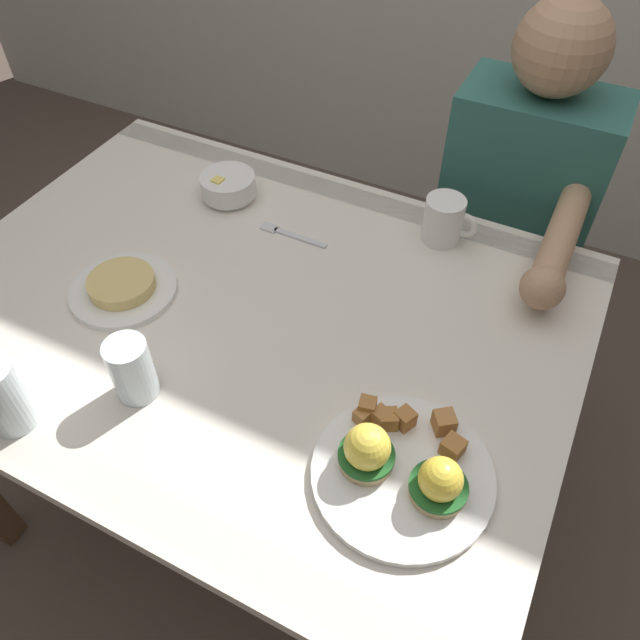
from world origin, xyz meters
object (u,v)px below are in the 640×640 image
at_px(coffee_mug, 445,219).
at_px(water_glass_far, 4,398).
at_px(fork, 290,235).
at_px(diner_person, 513,219).
at_px(dining_table, 250,344).
at_px(fruit_bowl, 228,186).
at_px(eggs_benedict_plate, 402,466).
at_px(water_glass_near, 132,371).
at_px(side_plate, 123,287).

relative_size(coffee_mug, water_glass_far, 0.86).
bearing_deg(coffee_mug, fork, -154.89).
height_order(water_glass_far, diner_person, diner_person).
height_order(coffee_mug, water_glass_far, water_glass_far).
height_order(dining_table, fork, fork).
xyz_separation_m(fruit_bowl, coffee_mug, (0.47, 0.08, 0.02)).
bearing_deg(fruit_bowl, eggs_benedict_plate, -38.10).
distance_m(fruit_bowl, diner_person, 0.67).
bearing_deg(eggs_benedict_plate, coffee_mug, 102.98).
bearing_deg(water_glass_near, fruit_bowl, 106.36).
relative_size(water_glass_near, water_glass_far, 0.88).
relative_size(fork, side_plate, 0.78).
bearing_deg(diner_person, water_glass_far, -119.74).
relative_size(eggs_benedict_plate, fruit_bowl, 2.25).
distance_m(eggs_benedict_plate, fruit_bowl, 0.75).
bearing_deg(fork, diner_person, 44.74).
bearing_deg(coffee_mug, eggs_benedict_plate, -77.02).
height_order(water_glass_near, diner_person, diner_person).
distance_m(water_glass_far, side_plate, 0.31).
xyz_separation_m(fork, diner_person, (0.39, 0.38, -0.09)).
distance_m(fruit_bowl, fork, 0.19).
xyz_separation_m(dining_table, fruit_bowl, (-0.21, 0.27, 0.14)).
bearing_deg(diner_person, coffee_mug, -112.59).
relative_size(coffee_mug, side_plate, 0.56).
xyz_separation_m(dining_table, eggs_benedict_plate, (0.38, -0.19, 0.13)).
bearing_deg(water_glass_far, coffee_mug, 57.98).
height_order(water_glass_far, side_plate, water_glass_far).
xyz_separation_m(eggs_benedict_plate, fruit_bowl, (-0.59, 0.46, 0.00)).
distance_m(eggs_benedict_plate, fork, 0.58).
bearing_deg(coffee_mug, dining_table, -126.51).
bearing_deg(side_plate, coffee_mug, 41.03).
height_order(eggs_benedict_plate, side_plate, eggs_benedict_plate).
relative_size(fruit_bowl, water_glass_far, 0.93).
xyz_separation_m(water_glass_near, side_plate, (-0.17, 0.17, -0.04)).
xyz_separation_m(coffee_mug, side_plate, (-0.48, -0.42, -0.04)).
bearing_deg(fruit_bowl, diner_person, 30.02).
bearing_deg(diner_person, dining_table, -121.16).
relative_size(water_glass_near, diner_person, 0.10).
distance_m(dining_table, water_glass_near, 0.29).
height_order(dining_table, diner_person, diner_person).
height_order(fruit_bowl, diner_person, diner_person).
height_order(eggs_benedict_plate, water_glass_near, water_glass_near).
bearing_deg(dining_table, coffee_mug, 53.49).
distance_m(fork, side_plate, 0.35).
distance_m(fork, water_glass_far, 0.62).
distance_m(eggs_benedict_plate, diner_person, 0.80).
distance_m(dining_table, water_glass_far, 0.45).
distance_m(dining_table, diner_person, 0.70).
relative_size(fork, water_glass_near, 1.36).
bearing_deg(diner_person, fork, -135.26).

